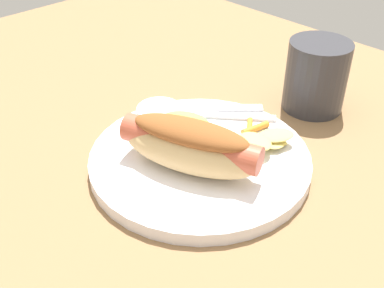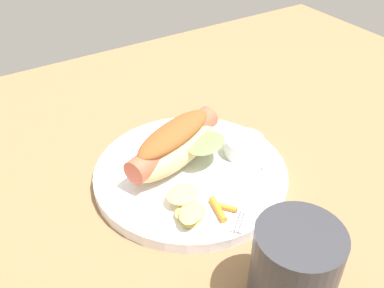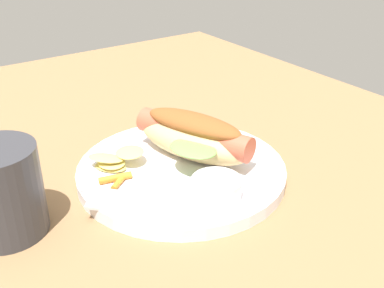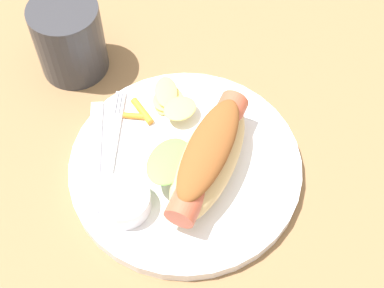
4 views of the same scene
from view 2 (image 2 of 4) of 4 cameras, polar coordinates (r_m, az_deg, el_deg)
name	(u,v)px [view 2 (image 2 of 4)]	position (r cm, az deg, el deg)	size (l,w,h in cm)	color
ground_plane	(209,181)	(59.56, 2.23, -4.89)	(120.00, 90.00, 1.80)	olive
plate	(191,174)	(57.99, -0.18, -3.99)	(25.72, 25.72, 1.60)	white
hot_dog	(175,144)	(56.90, -2.26, -0.01)	(16.79, 11.10, 5.84)	#DBB77A
sauce_ramekin	(246,147)	(59.73, 7.11, -0.45)	(5.53, 5.53, 2.43)	white
fork	(250,189)	(54.77, 7.66, -5.93)	(11.84, 10.19, 0.40)	silver
knife	(266,186)	(55.58, 9.75, -5.46)	(14.33, 1.40, 0.36)	silver
chips_pile	(189,208)	(50.84, -0.41, -8.40)	(5.34, 7.26, 2.00)	#DAC665
carrot_garnish	(220,209)	(51.66, 3.79, -8.51)	(2.95, 3.95, 0.84)	orange
drinking_cup	(294,269)	(43.45, 13.35, -15.74)	(8.34, 8.34, 9.64)	#333338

